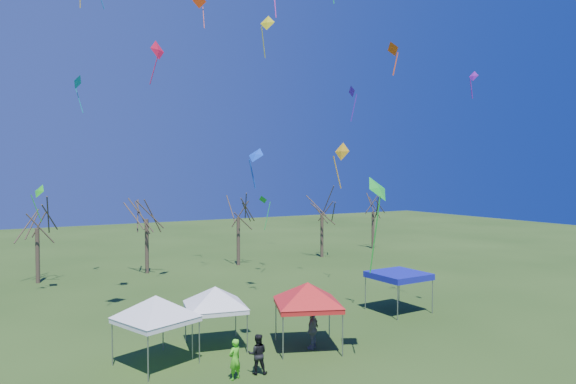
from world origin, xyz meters
The scene contains 25 objects.
ground centered at (0.00, 0.00, 0.00)m, with size 140.00×140.00×0.00m, color #244014.
tree_1 centered at (-10.77, 24.65, 5.79)m, with size 3.42×3.42×7.54m.
tree_2 centered at (-2.37, 24.38, 6.29)m, with size 3.71×3.71×8.18m.
tree_3 centered at (6.03, 24.04, 6.08)m, with size 3.59×3.59×7.91m.
tree_4 centered at (15.36, 24.00, 6.06)m, with size 3.58×3.58×7.89m.
tree_5 centered at (23.72, 26.07, 5.73)m, with size 3.39×3.39×7.46m.
tent_white_west centered at (-7.55, 3.00, 2.89)m, with size 3.83×3.83×3.59m.
tent_white_mid centered at (-4.38, 3.88, 2.78)m, with size 3.83×3.83×3.45m.
tent_red centered at (-0.55, 1.50, 3.01)m, with size 3.92×3.92×3.73m.
tent_blue centered at (7.88, 4.36, 2.22)m, with size 3.15×3.15×2.41m.
person_grey centered at (-0.37, 1.31, 0.94)m, with size 1.10×0.46×1.88m, color slate.
person_dark centered at (-4.11, -0.18, 0.85)m, with size 0.83×0.64×1.70m, color black.
person_green centered at (-5.19, -0.24, 0.84)m, with size 0.61×0.40×1.69m, color #50D922.
kite_24 centered at (0.92, 8.48, 17.63)m, with size 0.85×0.96×2.54m.
kite_22 centered at (5.92, 18.69, 6.25)m, with size 1.03×1.09×2.84m.
kite_5 centered at (0.67, -2.24, 7.81)m, with size 1.55×1.30×4.23m.
kite_2 centered at (-8.04, 22.22, 15.40)m, with size 1.05×1.24×2.88m.
kite_13 centered at (-10.93, 20.03, 7.27)m, with size 1.02×1.21×2.70m.
kite_9 centered at (9.52, 0.25, 13.85)m, with size 0.31×0.61×1.51m.
kite_3 centered at (1.36, 21.33, 22.72)m, with size 1.22×0.74×2.86m.
kite_11 centered at (-3.61, 16.14, 17.07)m, with size 1.39×1.13×3.12m.
kite_17 centered at (8.56, 10.03, 14.28)m, with size 0.51×0.85×2.59m.
kite_25 centered at (4.85, 1.56, 15.10)m, with size 0.45×0.84×1.84m.
kite_1 centered at (-3.41, 1.37, 9.31)m, with size 0.89×1.02×1.89m.
kite_27 centered at (2.21, 2.57, 9.63)m, with size 0.64×1.01×2.45m.
Camera 1 is at (-13.73, -19.41, 8.47)m, focal length 32.00 mm.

